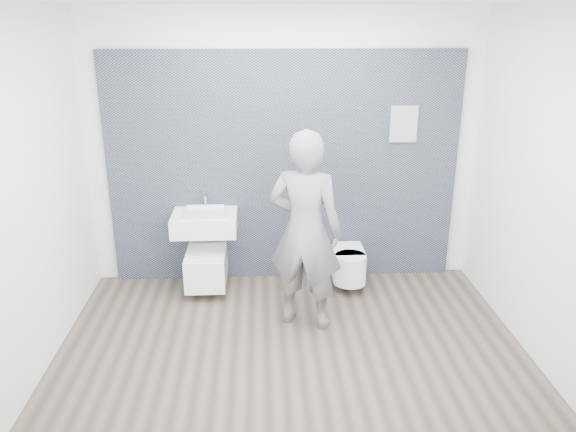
{
  "coord_description": "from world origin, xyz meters",
  "views": [
    {
      "loc": [
        -0.24,
        -4.14,
        2.7
      ],
      "look_at": [
        0.0,
        0.6,
        1.0
      ],
      "focal_mm": 35.0,
      "sensor_mm": 36.0,
      "label": 1
    }
  ],
  "objects_px": {
    "washbasin": "(205,222)",
    "visitor": "(305,231)",
    "toilet_square": "(206,265)",
    "toilet_rounded": "(348,264)"
  },
  "relations": [
    {
      "from": "washbasin",
      "to": "toilet_rounded",
      "type": "distance_m",
      "value": 1.55
    },
    {
      "from": "washbasin",
      "to": "toilet_square",
      "type": "xyz_separation_m",
      "value": [
        -0.0,
        -0.04,
        -0.45
      ]
    },
    {
      "from": "toilet_rounded",
      "to": "visitor",
      "type": "height_order",
      "value": "visitor"
    },
    {
      "from": "toilet_square",
      "to": "visitor",
      "type": "distance_m",
      "value": 1.35
    },
    {
      "from": "toilet_rounded",
      "to": "visitor",
      "type": "distance_m",
      "value": 1.09
    },
    {
      "from": "washbasin",
      "to": "toilet_square",
      "type": "bearing_deg",
      "value": -90.0
    },
    {
      "from": "toilet_square",
      "to": "visitor",
      "type": "height_order",
      "value": "visitor"
    },
    {
      "from": "toilet_square",
      "to": "toilet_rounded",
      "type": "xyz_separation_m",
      "value": [
        1.47,
        -0.0,
        -0.03
      ]
    },
    {
      "from": "washbasin",
      "to": "visitor",
      "type": "distance_m",
      "value": 1.23
    },
    {
      "from": "visitor",
      "to": "washbasin",
      "type": "bearing_deg",
      "value": -19.18
    }
  ]
}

